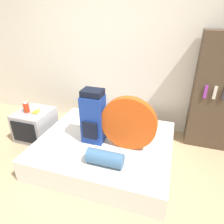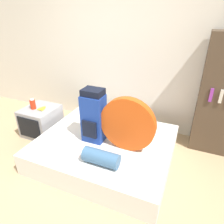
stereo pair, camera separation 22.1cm
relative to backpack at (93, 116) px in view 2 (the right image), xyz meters
name	(u,v)px [view 2 (the right image)]	position (x,y,z in m)	size (l,w,h in m)	color
ground_plane	(66,186)	(-0.08, -0.64, -0.68)	(16.00, 16.00, 0.00)	tan
wall_back	(120,54)	(-0.08, 1.17, 0.62)	(8.00, 0.05, 2.60)	silver
bed	(106,148)	(0.14, 0.06, -0.52)	(1.84, 1.58, 0.32)	silver
backpack	(93,116)	(0.00, 0.00, 0.00)	(0.29, 0.26, 0.75)	navy
tent_bag	(128,124)	(0.49, -0.01, -0.01)	(0.72, 0.10, 0.72)	#D14C14
sleeping_roll	(101,158)	(0.31, -0.43, -0.27)	(0.44, 0.18, 0.18)	#3D668E
television	(41,121)	(-1.16, 0.22, -0.44)	(0.54, 0.58, 0.48)	#939399
canister	(33,104)	(-1.24, 0.18, -0.12)	(0.09, 0.09, 0.17)	red
banana_bunch	(42,108)	(-1.08, 0.22, -0.18)	(0.13, 0.16, 0.03)	yellow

